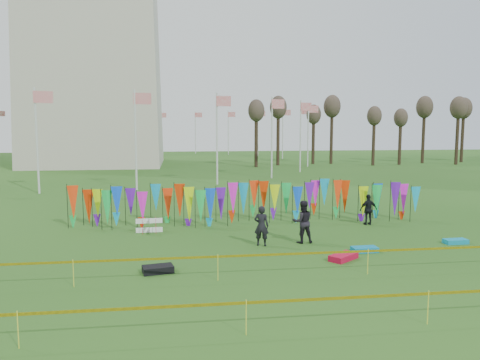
{
  "coord_description": "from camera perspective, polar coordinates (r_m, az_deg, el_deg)",
  "views": [
    {
      "loc": [
        -3.46,
        -17.18,
        5.08
      ],
      "look_at": [
        -0.35,
        6.0,
        2.41
      ],
      "focal_mm": 35.0,
      "sensor_mm": 36.0,
      "label": 1
    }
  ],
  "objects": [
    {
      "name": "kite_bag_black",
      "position": [
        16.91,
        -9.97,
        -10.66
      ],
      "size": [
        1.16,
        0.81,
        0.24
      ],
      "primitive_type": "cube",
      "rotation": [
        0.0,
        0.0,
        0.21
      ],
      "color": "black",
      "rests_on": "ground"
    },
    {
      "name": "caution_tape_near",
      "position": [
        15.93,
        4.45,
        -9.18
      ],
      "size": [
        26.0,
        0.02,
        0.9
      ],
      "color": "#DBC304",
      "rests_on": "ground"
    },
    {
      "name": "flagpole_ring",
      "position": [
        66.04,
        -16.9,
        5.3
      ],
      "size": [
        57.4,
        56.16,
        8.0
      ],
      "color": "silver",
      "rests_on": "ground"
    },
    {
      "name": "person_left",
      "position": [
        20.11,
        2.63,
        -5.6
      ],
      "size": [
        0.75,
        0.65,
        1.73
      ],
      "primitive_type": "imported",
      "rotation": [
        0.0,
        0.0,
        2.8
      ],
      "color": "black",
      "rests_on": "ground"
    },
    {
      "name": "kite_bag_teal",
      "position": [
        22.67,
        24.79,
        -6.8
      ],
      "size": [
        1.03,
        0.53,
        0.19
      ],
      "primitive_type": "cube",
      "rotation": [
        0.0,
        0.0,
        0.05
      ],
      "color": "#0D8FBA",
      "rests_on": "ground"
    },
    {
      "name": "banner_row",
      "position": [
        24.58,
        1.21,
        -2.54
      ],
      "size": [
        18.64,
        0.64,
        2.1
      ],
      "color": "black",
      "rests_on": "ground"
    },
    {
      "name": "box_kite",
      "position": [
        23.02,
        -11.01,
        -5.45
      ],
      "size": [
        0.65,
        0.65,
        0.72
      ],
      "rotation": [
        0.0,
        0.0,
        0.06
      ],
      "color": "red",
      "rests_on": "ground"
    },
    {
      "name": "ground",
      "position": [
        18.25,
        3.66,
        -9.67
      ],
      "size": [
        160.0,
        160.0,
        0.0
      ],
      "primitive_type": "plane",
      "color": "#1F4914",
      "rests_on": "ground"
    },
    {
      "name": "kite_bag_red",
      "position": [
        18.61,
        12.49,
        -9.13
      ],
      "size": [
        1.34,
        1.21,
        0.23
      ],
      "primitive_type": "cube",
      "rotation": [
        0.0,
        0.0,
        0.65
      ],
      "color": "red",
      "rests_on": "ground"
    },
    {
      "name": "person_right",
      "position": [
        25.22,
        15.39,
        -3.5
      ],
      "size": [
        0.96,
        0.58,
        1.6
      ],
      "primitive_type": "imported",
      "rotation": [
        0.0,
        0.0,
        3.19
      ],
      "color": "black",
      "rests_on": "ground"
    },
    {
      "name": "person_mid",
      "position": [
        20.74,
        7.64,
        -5.06
      ],
      "size": [
        0.93,
        0.6,
        1.88
      ],
      "primitive_type": "imported",
      "rotation": [
        0.0,
        0.0,
        3.18
      ],
      "color": "black",
      "rests_on": "ground"
    },
    {
      "name": "tree_line",
      "position": [
        70.73,
        22.62,
        6.9
      ],
      "size": [
        53.92,
        1.92,
        7.84
      ],
      "color": "#382A1C",
      "rests_on": "ground"
    },
    {
      "name": "caution_tape_far",
      "position": [
        12.11,
        8.69,
        -14.39
      ],
      "size": [
        26.0,
        0.02,
        0.9
      ],
      "color": "#DBC304",
      "rests_on": "ground"
    },
    {
      "name": "kite_bag_turquoise",
      "position": [
        19.94,
        14.93,
        -8.17
      ],
      "size": [
        1.06,
        0.57,
        0.21
      ],
      "primitive_type": "cube",
      "rotation": [
        0.0,
        0.0,
        0.05
      ],
      "color": "#0B80AF",
      "rests_on": "ground"
    }
  ]
}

